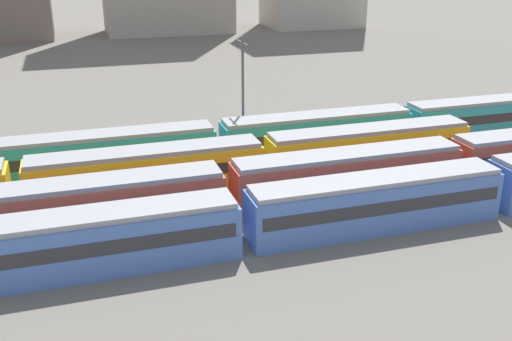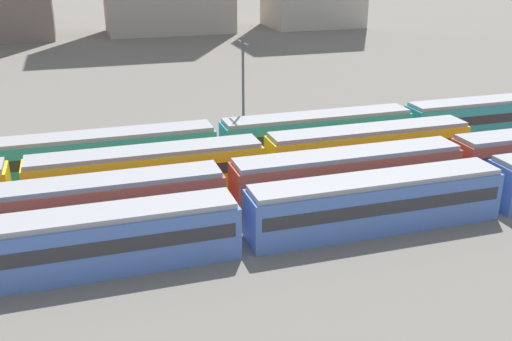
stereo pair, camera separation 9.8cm
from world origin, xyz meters
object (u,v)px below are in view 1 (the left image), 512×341
Objects in this scene: train_track_0 at (376,202)px; train_track_3 at (218,143)px; train_track_1 at (348,175)px; catenary_pole_1 at (243,89)px; train_track_2 at (148,172)px.

train_track_0 and train_track_3 have the same top height.
train_track_1 is 8.80× the size of catenary_pole_1.
train_track_0 is at bearing -94.46° from train_track_1.
train_track_0 is 17.16m from train_track_3.
train_track_1 and train_track_3 have the same top height.
train_track_2 is at bearing -142.92° from train_track_3.
train_track_2 is (-14.02, 10.40, -0.00)m from train_track_0.
train_track_2 is at bearing 160.17° from train_track_1.
train_track_3 is 5.76m from catenary_pole_1.
train_track_2 is 0.75× the size of train_track_3.
train_track_3 is at bearing -138.83° from catenary_pole_1.
train_track_3 is 7.02× the size of catenary_pole_1.
train_track_1 is at bearing -54.04° from train_track_3.
train_track_2 and train_track_3 have the same top height.
catenary_pole_1 reaches higher than train_track_2.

